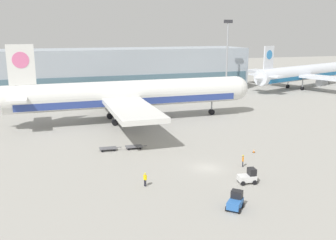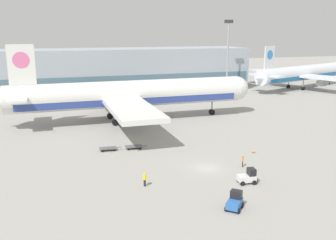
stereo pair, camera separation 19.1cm
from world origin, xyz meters
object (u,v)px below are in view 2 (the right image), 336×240
at_px(ground_crew_near, 145,178).
at_px(traffic_cone_near, 254,151).
at_px(airplane_main, 127,95).
at_px(baggage_dolly_second, 134,146).
at_px(baggage_tug_foreground, 248,177).
at_px(light_mast, 228,52).
at_px(airplane_distant, 302,74).
at_px(baggage_tug_mid, 235,201).
at_px(ground_crew_far, 243,160).
at_px(baggage_dolly_lead, 108,148).

distance_m(ground_crew_near, traffic_cone_near, 21.94).
xyz_separation_m(airplane_main, baggage_dolly_second, (-3.17, -20.22, -5.45)).
distance_m(baggage_tug_foreground, ground_crew_near, 13.53).
distance_m(light_mast, airplane_distant, 31.08).
height_order(airplane_main, baggage_dolly_second, airplane_main).
bearing_deg(baggage_tug_mid, baggage_tug_foreground, 3.21).
xyz_separation_m(light_mast, ground_crew_far, (-27.57, -60.37, -12.18)).
height_order(light_mast, baggage_dolly_second, light_mast).
distance_m(airplane_main, baggage_dolly_second, 21.18).
height_order(baggage_dolly_second, traffic_cone_near, traffic_cone_near).
height_order(baggage_dolly_second, ground_crew_far, ground_crew_far).
distance_m(airplane_main, airplane_distant, 73.62).
bearing_deg(baggage_dolly_second, light_mast, 52.41).
bearing_deg(airplane_distant, light_mast, 164.51).
bearing_deg(traffic_cone_near, baggage_dolly_lead, 159.35).
bearing_deg(baggage_dolly_lead, light_mast, 49.30).
xyz_separation_m(light_mast, airplane_distant, (29.90, 2.50, -8.11)).
relative_size(light_mast, traffic_cone_near, 37.69).
bearing_deg(ground_crew_far, airplane_main, -133.03).
bearing_deg(ground_crew_near, airplane_main, 136.70).
height_order(baggage_tug_mid, ground_crew_far, baggage_tug_mid).
distance_m(airplane_main, baggage_tug_foreground, 40.37).
relative_size(airplane_main, baggage_dolly_lead, 15.52).
height_order(airplane_main, airplane_distant, airplane_main).
relative_size(baggage_tug_mid, ground_crew_far, 1.51).
distance_m(baggage_tug_foreground, traffic_cone_near, 13.17).
bearing_deg(ground_crew_far, baggage_tug_foreground, 7.61).
distance_m(baggage_tug_foreground, baggage_tug_mid, 7.88).
xyz_separation_m(baggage_dolly_lead, traffic_cone_near, (22.66, -8.54, -0.09)).
xyz_separation_m(light_mast, baggage_tug_foreground, (-29.90, -65.98, -12.39)).
bearing_deg(baggage_tug_foreground, traffic_cone_near, 63.01).
relative_size(airplane_main, airplane_distant, 1.18).
bearing_deg(light_mast, baggage_dolly_lead, -134.18).
bearing_deg(airplane_main, traffic_cone_near, -62.21).
distance_m(light_mast, baggage_dolly_lead, 66.14).
height_order(ground_crew_near, traffic_cone_near, ground_crew_near).
xyz_separation_m(ground_crew_near, traffic_cone_near, (20.51, 7.73, -0.80)).
distance_m(airplane_distant, traffic_cone_near, 78.03).
relative_size(light_mast, baggage_tug_foreground, 8.78).
height_order(baggage_tug_foreground, ground_crew_far, baggage_tug_foreground).
bearing_deg(baggage_dolly_second, ground_crew_far, -41.92).
bearing_deg(baggage_dolly_lead, airplane_main, 72.72).
bearing_deg(baggage_tug_foreground, airplane_distant, 55.87).
distance_m(light_mast, traffic_cone_near, 60.90).
relative_size(baggage_tug_foreground, traffic_cone_near, 4.29).
distance_m(airplane_distant, baggage_tug_mid, 98.89).
height_order(light_mast, baggage_dolly_lead, light_mast).
relative_size(baggage_dolly_lead, ground_crew_far, 2.05).
distance_m(light_mast, baggage_dolly_second, 63.51).
xyz_separation_m(baggage_tug_mid, ground_crew_far, (7.42, 11.63, 0.21)).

